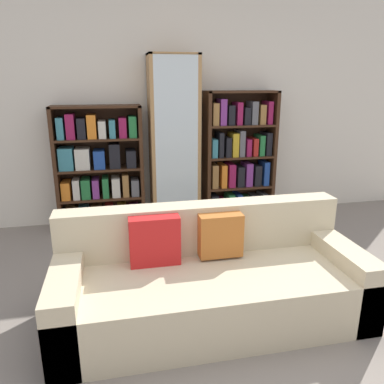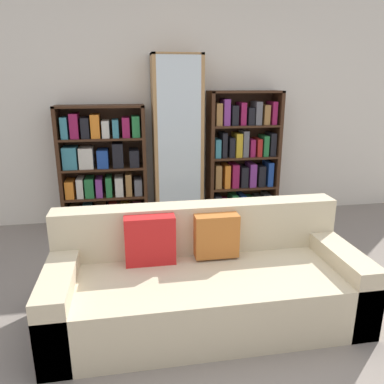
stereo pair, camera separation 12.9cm
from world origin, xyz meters
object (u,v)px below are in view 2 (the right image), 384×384
display_cabinet (177,142)px  wine_bottle (219,234)px  bookshelf_left (103,170)px  bookshelf_right (242,159)px  couch (205,282)px

display_cabinet → wine_bottle: display_cabinet is taller
bookshelf_left → wine_bottle: (1.19, -0.82, -0.54)m
display_cabinet → bookshelf_right: display_cabinet is taller
bookshelf_right → wine_bottle: 1.13m
bookshelf_left → display_cabinet: size_ratio=0.72×
bookshelf_left → bookshelf_right: (1.67, 0.00, 0.07)m
bookshelf_left → wine_bottle: bearing=-34.6°
bookshelf_right → couch: bearing=-113.8°
bookshelf_left → couch: bearing=-67.8°
bookshelf_left → display_cabinet: (0.87, -0.02, 0.30)m
display_cabinet → wine_bottle: bearing=-68.6°
couch → bookshelf_left: bookshelf_left is taller
display_cabinet → bookshelf_right: bearing=1.2°
couch → bookshelf_left: 2.17m
couch → bookshelf_right: size_ratio=1.40×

